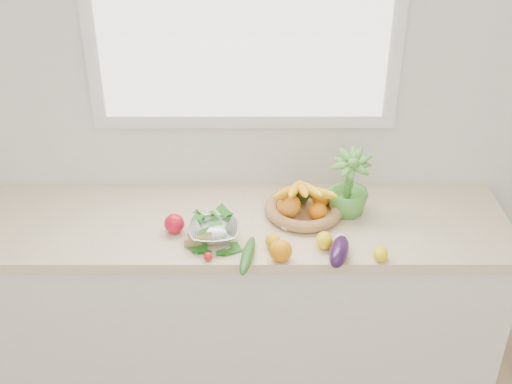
{
  "coord_description": "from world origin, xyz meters",
  "views": [
    {
      "loc": [
        0.05,
        -0.31,
        2.4
      ],
      "look_at": [
        0.05,
        1.93,
        1.05
      ],
      "focal_mm": 45.0,
      "sensor_mm": 36.0,
      "label": 1
    }
  ],
  "objects_px": {
    "apple": "(174,224)",
    "fruit_basket": "(303,204)",
    "potted_herb": "(349,185)",
    "eggplant": "(339,252)",
    "cucumber": "(248,255)",
    "colander_with_spinach": "(214,228)"
  },
  "relations": [
    {
      "from": "eggplant",
      "to": "cucumber",
      "type": "height_order",
      "value": "eggplant"
    },
    {
      "from": "apple",
      "to": "potted_herb",
      "type": "xyz_separation_m",
      "value": [
        0.72,
        0.15,
        0.1
      ]
    },
    {
      "from": "cucumber",
      "to": "fruit_basket",
      "type": "height_order",
      "value": "fruit_basket"
    },
    {
      "from": "eggplant",
      "to": "colander_with_spinach",
      "type": "distance_m",
      "value": 0.51
    },
    {
      "from": "apple",
      "to": "colander_with_spinach",
      "type": "xyz_separation_m",
      "value": [
        0.16,
        -0.05,
        0.01
      ]
    },
    {
      "from": "eggplant",
      "to": "apple",
      "type": "bearing_deg",
      "value": 163.92
    },
    {
      "from": "potted_herb",
      "to": "fruit_basket",
      "type": "xyz_separation_m",
      "value": [
        -0.19,
        -0.01,
        -0.09
      ]
    },
    {
      "from": "eggplant",
      "to": "fruit_basket",
      "type": "xyz_separation_m",
      "value": [
        -0.12,
        0.32,
        0.01
      ]
    },
    {
      "from": "apple",
      "to": "potted_herb",
      "type": "height_order",
      "value": "potted_herb"
    },
    {
      "from": "eggplant",
      "to": "cucumber",
      "type": "relative_size",
      "value": 0.78
    },
    {
      "from": "apple",
      "to": "fruit_basket",
      "type": "distance_m",
      "value": 0.55
    },
    {
      "from": "cucumber",
      "to": "potted_herb",
      "type": "distance_m",
      "value": 0.55
    },
    {
      "from": "colander_with_spinach",
      "to": "eggplant",
      "type": "bearing_deg",
      "value": -15.28
    },
    {
      "from": "fruit_basket",
      "to": "colander_with_spinach",
      "type": "height_order",
      "value": "fruit_basket"
    },
    {
      "from": "potted_herb",
      "to": "cucumber",
      "type": "bearing_deg",
      "value": -141.37
    },
    {
      "from": "cucumber",
      "to": "potted_herb",
      "type": "height_order",
      "value": "potted_herb"
    },
    {
      "from": "cucumber",
      "to": "potted_herb",
      "type": "relative_size",
      "value": 0.79
    },
    {
      "from": "cucumber",
      "to": "colander_with_spinach",
      "type": "height_order",
      "value": "colander_with_spinach"
    },
    {
      "from": "eggplant",
      "to": "potted_herb",
      "type": "xyz_separation_m",
      "value": [
        0.07,
        0.34,
        0.1
      ]
    },
    {
      "from": "eggplant",
      "to": "colander_with_spinach",
      "type": "bearing_deg",
      "value": 164.72
    },
    {
      "from": "eggplant",
      "to": "cucumber",
      "type": "distance_m",
      "value": 0.35
    },
    {
      "from": "potted_herb",
      "to": "eggplant",
      "type": "bearing_deg",
      "value": -102.05
    }
  ]
}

